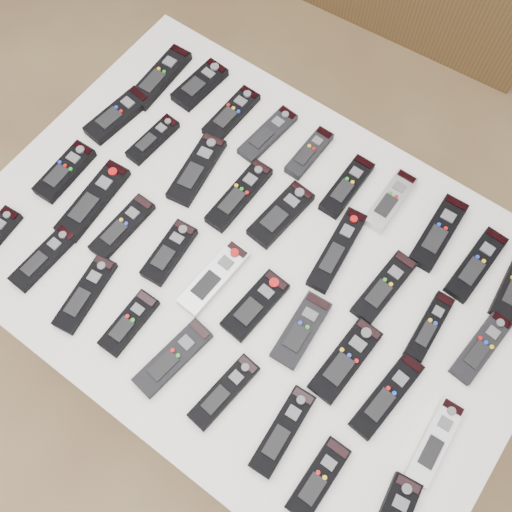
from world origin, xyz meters
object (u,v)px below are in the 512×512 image
Objects in this scene: remote_10 at (117,115)px; remote_13 at (239,195)px; table at (256,269)px; remote_6 at (390,201)px; remote_1 at (200,85)px; remote_0 at (160,77)px; remote_21 at (122,227)px; remote_24 at (255,305)px; remote_34 at (224,392)px; remote_36 at (318,479)px; remote_4 at (309,153)px; remote_26 at (346,360)px; remote_25 at (301,330)px; remote_22 at (169,252)px; remote_7 at (438,233)px; remote_28 at (435,441)px; remote_14 at (281,214)px; remote_17 at (429,327)px; remote_3 at (268,134)px; remote_16 at (384,287)px; remote_12 at (197,169)px; remote_18 at (481,347)px; remote_27 at (387,395)px; remote_19 at (65,172)px; remote_2 at (232,114)px; remote_8 at (476,265)px; remote_11 at (153,140)px; remote_32 at (129,323)px; remote_35 at (283,431)px; remote_20 at (93,200)px; remote_5 at (347,186)px; remote_23 at (214,278)px; remote_33 at (173,358)px; remote_31 at (85,294)px; remote_15 at (337,250)px.

remote_10 is 0.38m from remote_13.
remote_6 is at bearing 60.67° from table.
remote_0 is at bearing -153.30° from remote_1.
remote_21 and remote_24 have the same top height.
remote_34 is at bearing -19.90° from remote_21.
remote_4 is at bearing 125.14° from remote_36.
remote_10 is 0.80m from remote_26.
remote_25 and remote_36 have the same top height.
remote_6 is 0.52m from remote_22.
remote_0 is 1.06× the size of remote_7.
remote_4 is 0.85× the size of remote_28.
remote_17 is at bearing 0.37° from remote_14.
remote_36 is (0.53, -0.58, 0.00)m from remote_3.
remote_16 is 0.96× the size of remote_26.
remote_12 is 1.19× the size of remote_25.
remote_27 reaches higher than remote_18.
remote_1 is at bearing 144.14° from remote_24.
remote_24 is at bearing -154.30° from remote_17.
remote_19 reaches higher than remote_36.
remote_25 reaches higher than remote_34.
remote_19 reaches higher than remote_2.
remote_13 is at bearing -146.40° from remote_6.
remote_2 is 0.90× the size of remote_8.
remote_11 and remote_17 have the same top height.
remote_28 is at bearing -6.08° from remote_22.
remote_32 is 0.87× the size of remote_34.
remote_14 and remote_35 have the same top height.
remote_20 is 1.30× the size of remote_25.
remote_5 is 1.04× the size of remote_24.
remote_23 is at bearing -174.10° from remote_24.
remote_16 is 1.16× the size of remote_22.
remote_24 is 0.90× the size of remote_33.
remote_25 is at bearing -32.55° from remote_12.
remote_11 reaches higher than remote_31.
remote_16 is at bearing -126.39° from remote_8.
remote_14 is 0.57m from remote_28.
remote_12 and remote_36 have the same top height.
remote_0 is at bearing 157.69° from remote_13.
remote_19 is 0.86× the size of remote_27.
remote_26 is at bearing 12.49° from remote_31.
remote_25 and remote_35 have the same top height.
remote_8 is 1.06× the size of remote_16.
remote_18 is 1.05× the size of remote_19.
remote_34 is at bearing -98.33° from remote_15.
remote_5 is 0.41m from remote_26.
remote_33 is at bearing -72.34° from remote_13.
remote_12 is at bearing -133.44° from remote_4.
remote_26 is at bearing -46.64° from remote_4.
remote_31 is at bearing -172.29° from remote_34.
remote_17 is at bearing 60.55° from remote_26.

